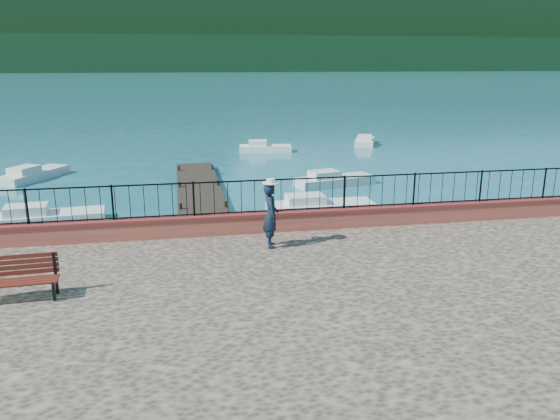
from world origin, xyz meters
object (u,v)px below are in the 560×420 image
object	(u,v)px
boat_2	(335,177)
boat_3	(33,171)
park_bench	(17,287)
boat_5	(365,139)
boat_4	(265,146)
boat_0	(45,214)
boat_1	(321,203)
person	(271,215)

from	to	relation	value
boat_2	boat_3	bearing A→B (deg)	150.42
park_bench	boat_5	distance (m)	31.87
boat_4	boat_0	bearing A→B (deg)	-117.43
boat_4	boat_5	size ratio (longest dim) A/B	1.07
park_bench	boat_3	distance (m)	19.09
park_bench	boat_1	bearing A→B (deg)	43.53
boat_1	boat_5	xyz separation A→B (m)	(7.96, 17.42, 0.00)
person	boat_4	bearing A→B (deg)	-6.54
person	boat_5	world-z (taller)	person
park_bench	boat_4	size ratio (longest dim) A/B	0.48
person	boat_2	distance (m)	13.15
boat_5	boat_4	bearing A→B (deg)	124.97
park_bench	boat_0	size ratio (longest dim) A/B	0.39
boat_1	boat_5	bearing A→B (deg)	64.99
park_bench	boat_3	world-z (taller)	park_bench
boat_4	boat_3	bearing A→B (deg)	-145.83
boat_3	boat_4	xyz separation A→B (m)	(13.36, 6.47, 0.00)
person	boat_1	distance (m)	8.05
person	park_bench	bearing A→B (deg)	114.40
boat_0	boat_1	bearing A→B (deg)	-8.34
park_bench	boat_5	bearing A→B (deg)	54.83
park_bench	boat_4	world-z (taller)	park_bench
park_bench	boat_2	xyz separation A→B (m)	(11.03, 14.28, -1.08)
boat_0	park_bench	bearing A→B (deg)	-86.71
boat_0	boat_3	xyz separation A→B (m)	(-2.43, 8.71, 0.00)
person	boat_4	world-z (taller)	person
boat_4	boat_1	bearing A→B (deg)	-82.54
boat_3	boat_4	bearing A→B (deg)	-35.72
person	boat_3	bearing A→B (deg)	33.42
boat_0	boat_1	distance (m)	10.70
boat_3	boat_5	bearing A→B (deg)	-40.06
boat_0	boat_2	world-z (taller)	same
person	boat_2	xyz separation A→B (m)	(5.27, 11.93, -1.67)
boat_1	boat_3	distance (m)	15.98
park_bench	boat_5	size ratio (longest dim) A/B	0.52
person	boat_1	xyz separation A→B (m)	(3.28, 7.16, -1.67)
boat_0	boat_4	xyz separation A→B (m)	(10.93, 15.19, 0.00)
boat_1	boat_2	size ratio (longest dim) A/B	1.09
boat_0	boat_3	bearing A→B (deg)	99.39
person	boat_0	distance (m)	10.72
boat_1	boat_2	xyz separation A→B (m)	(1.99, 4.77, 0.00)
boat_3	boat_1	bearing A→B (deg)	-96.34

